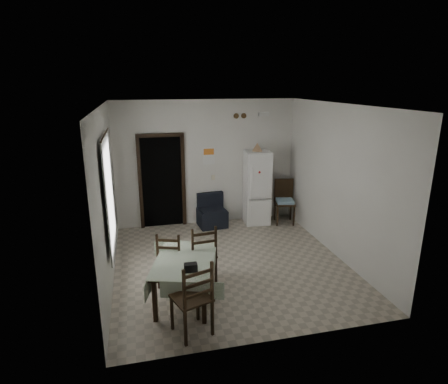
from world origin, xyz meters
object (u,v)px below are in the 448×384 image
object	(u,v)px
dining_chair_far_left	(171,257)
dining_chair_far_right	(201,253)
fridge	(257,188)
dining_table	(186,280)
navy_seat	(212,211)
dining_chair_near_head	(191,297)
corner_chair	(285,202)

from	to	relation	value
dining_chair_far_left	dining_chair_far_right	xyz separation A→B (m)	(0.50, -0.04, 0.05)
dining_chair_far_left	fridge	bearing A→B (deg)	-114.51
dining_table	dining_chair_far_left	bearing A→B (deg)	123.25
navy_seat	dining_chair_far_right	xyz separation A→B (m)	(-0.69, -2.45, 0.14)
dining_chair_near_head	corner_chair	bearing A→B (deg)	-147.36
corner_chair	dining_table	xyz separation A→B (m)	(-2.75, -2.76, -0.18)
dining_chair_far_left	dining_chair_far_right	bearing A→B (deg)	-166.23
navy_seat	corner_chair	distance (m)	1.74
fridge	dining_chair_far_left	size ratio (longest dim) A/B	1.82
dining_chair_far_left	dining_table	bearing A→B (deg)	125.39
fridge	dining_table	size ratio (longest dim) A/B	1.30
dining_table	dining_chair_near_head	xyz separation A→B (m)	(-0.03, -0.81, 0.20)
dining_chair_near_head	dining_table	bearing A→B (deg)	-111.52
fridge	dining_table	bearing A→B (deg)	-120.91
navy_seat	dining_chair_far_left	bearing A→B (deg)	-121.69
dining_chair_near_head	dining_chair_far_right	bearing A→B (deg)	-125.05
fridge	corner_chair	world-z (taller)	fridge
dining_chair_far_left	dining_chair_far_right	distance (m)	0.50
dining_chair_far_left	dining_chair_near_head	distance (m)	1.36
navy_seat	dining_chair_far_right	bearing A→B (deg)	-111.12
fridge	dining_chair_far_left	world-z (taller)	fridge
corner_chair	dining_chair_near_head	world-z (taller)	dining_chair_near_head
fridge	dining_chair_near_head	size ratio (longest dim) A/B	1.60
fridge	dining_chair_far_right	distance (m)	3.04
corner_chair	dining_chair_far_right	xyz separation A→B (m)	(-2.41, -2.26, 0.00)
navy_seat	dining_table	size ratio (longest dim) A/B	0.57
fridge	dining_chair_far_right	world-z (taller)	fridge
dining_table	dining_chair_far_left	world-z (taller)	dining_chair_far_left
dining_table	dining_chair_near_head	distance (m)	0.83
dining_chair_far_left	navy_seat	bearing A→B (deg)	-97.47
corner_chair	dining_chair_far_right	world-z (taller)	dining_chair_far_right
navy_seat	dining_chair_near_head	xyz separation A→B (m)	(-1.05, -3.76, 0.16)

